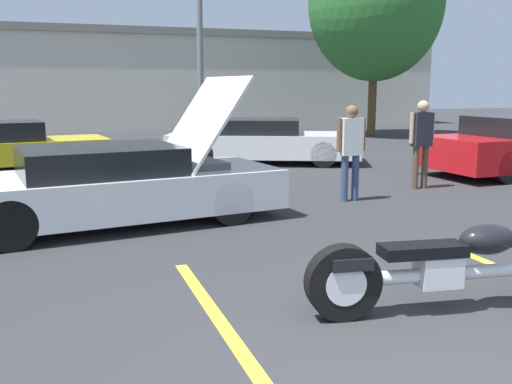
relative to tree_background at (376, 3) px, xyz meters
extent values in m
cube|color=yellow|center=(-10.34, -16.16, -4.98)|extent=(0.12, 4.77, 0.01)
cube|color=beige|center=(-9.48, 7.43, -2.78)|extent=(32.00, 4.00, 4.40)
cube|color=slate|center=(-9.48, 7.43, -0.73)|extent=(32.00, 4.20, 0.30)
cylinder|color=slate|center=(-7.37, -2.54, -0.89)|extent=(0.18, 0.18, 8.19)
cylinder|color=brown|center=(0.00, 0.00, -3.58)|extent=(0.32, 0.32, 2.81)
ellipsoid|color=#2D702D|center=(0.00, 0.00, 0.01)|extent=(5.05, 5.05, 5.80)
cylinder|color=black|center=(-9.37, -15.61, -4.67)|extent=(0.64, 0.25, 0.62)
cylinder|color=silver|center=(-9.37, -15.61, -4.67)|extent=(0.36, 0.22, 0.34)
cylinder|color=silver|center=(-8.40, -15.74, -4.66)|extent=(1.67, 0.35, 0.12)
cube|color=silver|center=(-8.54, -15.72, -4.62)|extent=(0.39, 0.29, 0.28)
ellipsoid|color=black|center=(-8.11, -15.78, -4.38)|extent=(0.54, 0.35, 0.26)
cube|color=black|center=(-8.69, -15.70, -4.44)|extent=(0.75, 0.36, 0.10)
cube|color=black|center=(-9.32, -15.61, -4.50)|extent=(0.37, 0.27, 0.10)
cylinder|color=silver|center=(-8.82, -15.57, -4.72)|extent=(1.28, 0.27, 0.09)
cube|color=white|center=(-10.80, -11.60, -4.54)|extent=(4.75, 2.40, 0.55)
cube|color=black|center=(-10.98, -11.62, -4.08)|extent=(2.25, 1.87, 0.37)
cylinder|color=black|center=(-9.30, -12.16, -4.68)|extent=(0.64, 0.31, 0.61)
cylinder|color=black|center=(-9.52, -10.63, -4.68)|extent=(0.64, 0.31, 0.61)
cylinder|color=black|center=(-12.09, -12.57, -4.68)|extent=(0.64, 0.31, 0.61)
cylinder|color=black|center=(-12.31, -11.03, -4.68)|extent=(0.64, 0.31, 0.61)
cube|color=white|center=(-9.52, -11.41, -3.61)|extent=(1.17, 1.75, 1.32)
cube|color=#4C4C51|center=(-9.57, -11.42, -4.30)|extent=(0.73, 1.05, 0.28)
cube|color=white|center=(-6.65, -6.14, -4.53)|extent=(5.02, 3.49, 0.57)
cube|color=black|center=(-6.82, -6.06, -4.07)|extent=(2.58, 2.31, 0.36)
cylinder|color=black|center=(-5.62, -7.43, -4.68)|extent=(0.65, 0.45, 0.62)
cylinder|color=black|center=(-5.00, -5.99, -4.68)|extent=(0.65, 0.45, 0.62)
cylinder|color=black|center=(-8.29, -6.28, -4.68)|extent=(0.65, 0.45, 0.62)
cylinder|color=black|center=(-7.68, -4.84, -4.68)|extent=(0.65, 0.45, 0.62)
cube|color=yellow|center=(-12.71, -5.50, -4.55)|extent=(4.77, 2.34, 0.51)
cylinder|color=black|center=(-11.21, -6.03, -4.65)|extent=(0.68, 0.31, 0.66)
cylinder|color=black|center=(-11.42, -4.56, -4.65)|extent=(0.68, 0.31, 0.66)
cylinder|color=black|center=(-3.20, -10.70, -4.65)|extent=(0.67, 0.25, 0.66)
cylinder|color=black|center=(-3.29, -9.04, -4.65)|extent=(0.67, 0.25, 0.66)
cylinder|color=#38476B|center=(-7.05, -11.21, -4.60)|extent=(0.12, 0.12, 0.77)
cylinder|color=#38476B|center=(-6.85, -11.21, -4.60)|extent=(0.12, 0.12, 0.77)
cube|color=white|center=(-6.95, -11.21, -3.91)|extent=(0.36, 0.20, 0.61)
cylinder|color=brown|center=(-7.17, -11.21, -3.88)|extent=(0.08, 0.08, 0.55)
cylinder|color=brown|center=(-6.73, -11.21, -3.88)|extent=(0.08, 0.08, 0.55)
sphere|color=brown|center=(-6.95, -11.21, -3.50)|extent=(0.21, 0.21, 0.21)
cylinder|color=brown|center=(-5.24, -10.57, -4.59)|extent=(0.12, 0.12, 0.79)
cylinder|color=brown|center=(-5.04, -10.57, -4.59)|extent=(0.12, 0.12, 0.79)
cube|color=#26262D|center=(-5.14, -10.57, -3.88)|extent=(0.36, 0.20, 0.63)
cylinder|color=tan|center=(-5.36, -10.57, -3.84)|extent=(0.08, 0.08, 0.57)
cylinder|color=tan|center=(-4.92, -10.57, -3.84)|extent=(0.08, 0.08, 0.57)
sphere|color=tan|center=(-5.14, -10.57, -3.45)|extent=(0.22, 0.22, 0.22)
camera|label=1|loc=(-11.48, -19.56, -3.11)|focal=40.00mm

